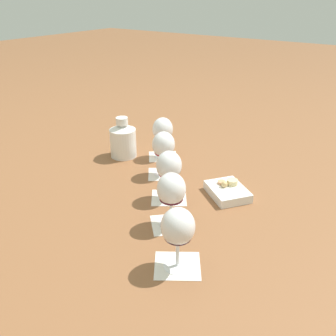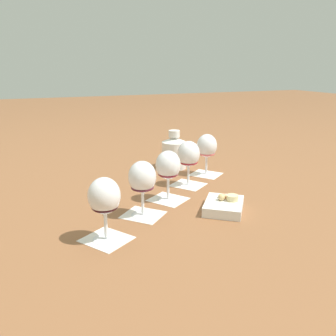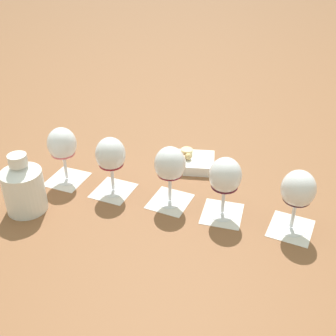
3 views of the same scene
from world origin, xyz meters
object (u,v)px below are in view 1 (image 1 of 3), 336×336
object	(u,v)px
wine_glass_2	(169,167)
ceramic_vase	(123,140)
wine_glass_1	(164,147)
wine_glass_4	(178,229)
wine_glass_3	(171,191)
wine_glass_0	(163,131)
snack_dish	(227,191)

from	to	relation	value
wine_glass_2	ceramic_vase	size ratio (longest dim) A/B	1.00
wine_glass_1	wine_glass_2	bearing A→B (deg)	-48.22
wine_glass_4	wine_glass_3	bearing A→B (deg)	129.51
wine_glass_1	ceramic_vase	xyz separation A→B (m)	(-0.23, 0.04, -0.04)
wine_glass_1	wine_glass_3	world-z (taller)	same
wine_glass_0	snack_dish	bearing A→B (deg)	-19.43
snack_dish	wine_glass_0	bearing A→B (deg)	160.57
wine_glass_1	wine_glass_2	size ratio (longest dim) A/B	1.00
wine_glass_0	ceramic_vase	bearing A→B (deg)	-148.53
wine_glass_0	wine_glass_1	distance (m)	0.15
wine_glass_2	wine_glass_3	distance (m)	0.15
wine_glass_2	snack_dish	size ratio (longest dim) A/B	0.91
wine_glass_3	ceramic_vase	xyz separation A→B (m)	(-0.42, 0.28, -0.04)
wine_glass_2	wine_glass_4	distance (m)	0.32
wine_glass_3	wine_glass_4	world-z (taller)	same
wine_glass_0	wine_glass_1	xyz separation A→B (m)	(0.09, -0.12, 0.00)
wine_glass_4	wine_glass_2	bearing A→B (deg)	128.31
snack_dish	wine_glass_2	bearing A→B (deg)	-140.54
wine_glass_0	wine_glass_2	xyz separation A→B (m)	(0.20, -0.24, -0.00)
wine_glass_3	wine_glass_4	size ratio (longest dim) A/B	1.00
wine_glass_2	wine_glass_4	bearing A→B (deg)	-51.69
wine_glass_2	snack_dish	bearing A→B (deg)	39.46
snack_dish	ceramic_vase	bearing A→B (deg)	175.27
wine_glass_0	snack_dish	xyz separation A→B (m)	(0.35, -0.12, -0.09)
wine_glass_4	ceramic_vase	bearing A→B (deg)	142.36
wine_glass_4	snack_dish	size ratio (longest dim) A/B	0.91
wine_glass_2	wine_glass_4	xyz separation A→B (m)	(0.20, -0.25, -0.00)
wine_glass_0	wine_glass_4	bearing A→B (deg)	-51.14
wine_glass_1	wine_glass_3	size ratio (longest dim) A/B	1.00
wine_glass_4	snack_dish	xyz separation A→B (m)	(-0.05, 0.37, -0.09)
wine_glass_3	snack_dish	xyz separation A→B (m)	(0.06, 0.24, -0.09)
wine_glass_0	wine_glass_3	size ratio (longest dim) A/B	1.00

